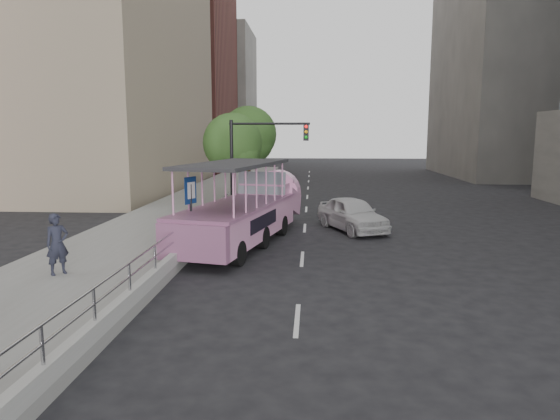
# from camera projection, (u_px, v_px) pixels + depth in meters

# --- Properties ---
(ground) EXTENTS (160.00, 160.00, 0.00)m
(ground) POSITION_uv_depth(u_px,v_px,m) (264.00, 293.00, 14.14)
(ground) COLOR black
(sidewalk) EXTENTS (5.50, 80.00, 0.30)m
(sidewalk) POSITION_uv_depth(u_px,v_px,m) (167.00, 223.00, 24.35)
(sidewalk) COLOR gray
(sidewalk) RESTS_ON ground
(kerb_wall) EXTENTS (0.24, 30.00, 0.36)m
(kerb_wall) POSITION_uv_depth(u_px,v_px,m) (175.00, 258.00, 16.24)
(kerb_wall) COLOR #B0B0AB
(kerb_wall) RESTS_ON sidewalk
(guardrail) EXTENTS (0.07, 22.00, 0.71)m
(guardrail) POSITION_uv_depth(u_px,v_px,m) (174.00, 238.00, 16.14)
(guardrail) COLOR #B0B0B5
(guardrail) RESTS_ON kerb_wall
(duck_boat) EXTENTS (4.54, 10.45, 3.38)m
(duck_boat) POSITION_uv_depth(u_px,v_px,m) (247.00, 212.00, 20.88)
(duck_boat) COLOR black
(duck_boat) RESTS_ON ground
(car) EXTENTS (3.52, 4.95, 1.57)m
(car) POSITION_uv_depth(u_px,v_px,m) (352.00, 214.00, 23.27)
(car) COLOR silver
(car) RESTS_ON ground
(pedestrian_near) EXTENTS (0.78, 0.80, 1.85)m
(pedestrian_near) POSITION_uv_depth(u_px,v_px,m) (57.00, 244.00, 14.86)
(pedestrian_near) COLOR #232533
(pedestrian_near) RESTS_ON sidewalk
(parking_sign) EXTENTS (0.28, 0.62, 2.96)m
(parking_sign) POSITION_uv_depth(u_px,v_px,m) (191.00, 208.00, 17.88)
(parking_sign) COLOR black
(parking_sign) RESTS_ON ground
(traffic_signal) EXTENTS (4.20, 0.32, 5.20)m
(traffic_signal) POSITION_uv_depth(u_px,v_px,m) (254.00, 153.00, 26.05)
(traffic_signal) COLOR black
(traffic_signal) RESTS_ON ground
(street_tree_near) EXTENTS (3.52, 3.52, 5.72)m
(street_tree_near) POSITION_uv_depth(u_px,v_px,m) (234.00, 145.00, 29.49)
(street_tree_near) COLOR #372519
(street_tree_near) RESTS_ON ground
(street_tree_far) EXTENTS (3.97, 3.97, 6.45)m
(street_tree_far) POSITION_uv_depth(u_px,v_px,m) (250.00, 136.00, 35.32)
(street_tree_far) COLOR #372519
(street_tree_far) RESTS_ON ground
(midrise_brick) EXTENTS (18.00, 16.00, 26.00)m
(midrise_brick) POSITION_uv_depth(u_px,v_px,m) (154.00, 63.00, 60.68)
(midrise_brick) COLOR brown
(midrise_brick) RESTS_ON ground
(midrise_stone_a) EXTENTS (20.00, 20.00, 32.00)m
(midrise_stone_a) POSITION_uv_depth(u_px,v_px,m) (553.00, 21.00, 51.51)
(midrise_stone_a) COLOR gray
(midrise_stone_a) RESTS_ON ground
(midrise_stone_b) EXTENTS (16.00, 14.00, 20.00)m
(midrise_stone_b) POSITION_uv_depth(u_px,v_px,m) (200.00, 98.00, 76.79)
(midrise_stone_b) COLOR gray
(midrise_stone_b) RESTS_ON ground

